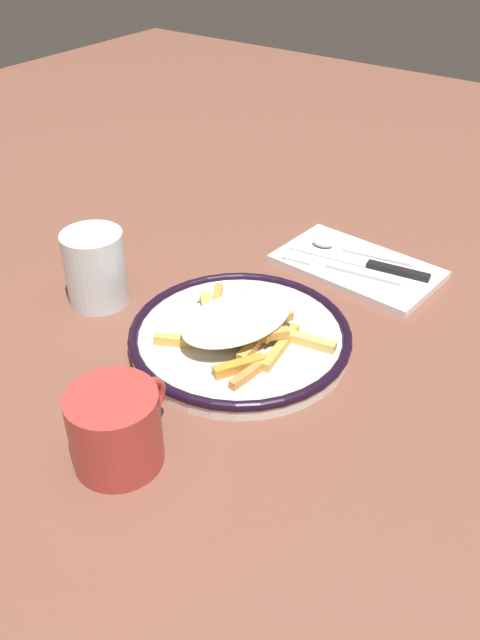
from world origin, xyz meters
name	(u,v)px	position (x,y,z in m)	size (l,w,h in m)	color
ground_plane	(240,345)	(0.00, 0.00, 0.00)	(2.60, 2.60, 0.00)	brown
plate	(240,337)	(0.00, 0.00, 0.01)	(0.27, 0.27, 0.02)	silver
fries_heap	(237,324)	(-0.01, 0.00, 0.04)	(0.17, 0.20, 0.03)	gold
napkin	(357,266)	(0.25, -0.03, 0.01)	(0.13, 0.23, 0.01)	white
fork	(340,268)	(0.22, -0.02, 0.01)	(0.04, 0.18, 0.01)	silver
knife	(370,265)	(0.25, -0.05, 0.01)	(0.05, 0.21, 0.01)	black
spoon	(344,248)	(0.27, 0.00, 0.01)	(0.04, 0.15, 0.01)	silver
water_glass	(96,268)	(-0.03, 0.21, 0.05)	(0.08, 0.08, 0.10)	silver
coffee_mug	(116,428)	(-0.22, -0.01, 0.04)	(0.12, 0.09, 0.08)	#AE3A33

